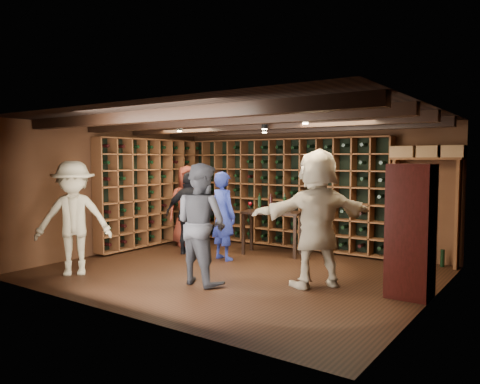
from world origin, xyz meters
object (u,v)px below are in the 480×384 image
Objects in this scene: guest_woman_black at (190,213)px; tasting_table at (272,216)px; man_grey_suit at (201,224)px; display_cabinet at (410,233)px; guest_khaki at (73,218)px; guest_beige at (317,218)px; guest_red_floral at (188,206)px; man_blue_shirt at (223,216)px.

guest_woman_black is 1.31× the size of tasting_table.
guest_woman_black is at bearing -36.52° from man_grey_suit.
man_grey_suit reaches higher than display_cabinet.
guest_khaki reaches higher than man_grey_suit.
guest_beige is at bearing -56.56° from tasting_table.
guest_beige is 1.64× the size of tasting_table.
guest_khaki is (-2.01, -0.75, 0.01)m from man_grey_suit.
guest_red_floral is at bearing -37.04° from man_grey_suit.
display_cabinet is 5.06m from guest_khaki.
tasting_table is (1.34, 0.88, -0.05)m from guest_woman_black.
tasting_table is (-1.71, 1.59, -0.25)m from guest_beige.
man_blue_shirt is at bearing -56.30° from man_grey_suit.
display_cabinet is at bearing -172.64° from man_blue_shirt.
guest_woman_black is 1.60m from tasting_table.
guest_red_floral is 1.08× the size of guest_woman_black.
man_blue_shirt is at bearing 12.07° from guest_khaki.
guest_beige is at bearing -142.46° from man_grey_suit.
man_grey_suit reaches higher than guest_red_floral.
guest_red_floral is 1.41× the size of tasting_table.
display_cabinet is 2.92m from man_grey_suit.
display_cabinet is at bearing -27.38° from guest_khaki.
display_cabinet is 4.32m from guest_woman_black.
guest_red_floral is at bearing -72.21° from guest_woman_black.
guest_beige reaches higher than guest_khaki.
man_blue_shirt is 2.59m from guest_khaki.
guest_khaki is (-4.73, -1.81, 0.05)m from display_cabinet.
guest_beige is (3.66, -1.36, 0.14)m from guest_red_floral.
guest_red_floral reaches higher than tasting_table.
guest_khaki is at bearing -159.03° from display_cabinet.
guest_beige reaches higher than man_blue_shirt.
guest_khaki is (-0.43, -2.30, 0.11)m from guest_woman_black.
guest_red_floral is at bearing -10.42° from man_blue_shirt.
man_blue_shirt is at bearing -81.28° from guest_red_floral.
man_blue_shirt is 0.85m from guest_woman_black.
display_cabinet is 5.05m from guest_red_floral.
man_blue_shirt is at bearing -131.58° from tasting_table.
man_grey_suit is 1.47× the size of tasting_table.
guest_red_floral reaches higher than guest_woman_black.
guest_khaki is 3.82m from guest_beige.
guest_red_floral reaches higher than man_blue_shirt.
display_cabinet reaches higher than guest_woman_black.
man_grey_suit is at bearing -27.90° from guest_khaki.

